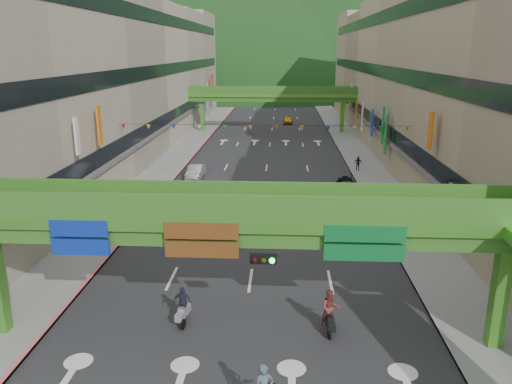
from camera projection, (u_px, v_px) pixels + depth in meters
name	position (u px, v px, depth m)	size (l,w,h in m)	color
road_slab	(269.00, 150.00, 64.67)	(18.00, 140.00, 0.02)	#28282B
sidewalk_left	(185.00, 149.00, 65.22)	(4.00, 140.00, 0.15)	gray
sidewalk_right	(355.00, 151.00, 64.09)	(4.00, 140.00, 0.15)	gray
curb_left	(200.00, 149.00, 65.12)	(0.20, 140.00, 0.18)	#CC5959
curb_right	(340.00, 150.00, 64.19)	(0.20, 140.00, 0.18)	gray
building_row_left	(120.00, 75.00, 63.04)	(12.80, 95.00, 19.00)	#9E937F
building_row_right	(424.00, 76.00, 61.11)	(12.80, 95.00, 19.00)	gray
overpass_near	(262.00, 237.00, 20.36)	(28.00, 12.27, 7.10)	#4C9E2D
overpass_far	(272.00, 98.00, 77.59)	(28.00, 2.20, 7.10)	#4C9E2D
hill_left	(234.00, 88.00, 171.06)	(168.00, 140.00, 112.00)	#1C4419
hill_right	(345.00, 84.00, 188.22)	(208.00, 176.00, 128.00)	#1C4419
bunting_string	(263.00, 128.00, 43.84)	(26.00, 0.36, 0.47)	black
scooter_rider_mid	(330.00, 311.00, 22.73)	(0.92, 1.60, 2.12)	black
scooter_rider_left	(183.00, 305.00, 23.56)	(0.96, 1.59, 1.90)	gray
scooter_rider_far	(189.00, 227.00, 33.38)	(0.97, 1.60, 2.20)	maroon
parked_scooter_row	(349.00, 188.00, 44.93)	(1.60, 7.19, 1.08)	black
car_silver	(196.00, 172.00, 50.45)	(1.42, 4.08, 1.34)	#AFAEB5
car_yellow	(288.00, 120.00, 87.72)	(1.52, 3.78, 1.29)	#DF9D07
pedestrian_red	(384.00, 203.00, 39.54)	(0.83, 0.65, 1.72)	#AF482B
pedestrian_dark	(358.00, 165.00, 53.27)	(0.88, 0.37, 1.51)	black
pedestrian_blue	(400.00, 230.00, 33.90)	(0.73, 0.47, 1.55)	#2F3F57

